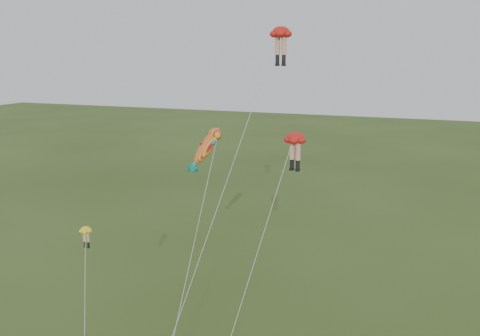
% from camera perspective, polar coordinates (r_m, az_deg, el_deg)
% --- Properties ---
extents(legs_kite_red_high, '(4.32, 14.98, 21.81)m').
position_cam_1_polar(legs_kite_red_high, '(36.55, 4.21, 13.47)').
color(legs_kite_red_high, red).
rests_on(legs_kite_red_high, ground).
extents(legs_kite_red_mid, '(3.04, 11.83, 15.50)m').
position_cam_1_polar(legs_kite_red_mid, '(31.82, 5.75, 2.39)').
color(legs_kite_red_mid, red).
rests_on(legs_kite_red_mid, ground).
extents(legs_kite_yellow, '(4.67, 7.15, 9.72)m').
position_cam_1_polar(legs_kite_yellow, '(33.88, -16.14, -7.96)').
color(legs_kite_yellow, yellow).
rests_on(legs_kite_yellow, ground).
extents(fish_kite, '(2.28, 11.28, 15.65)m').
position_cam_1_polar(fish_kite, '(34.15, -3.56, 2.21)').
color(fish_kite, yellow).
rests_on(fish_kite, ground).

